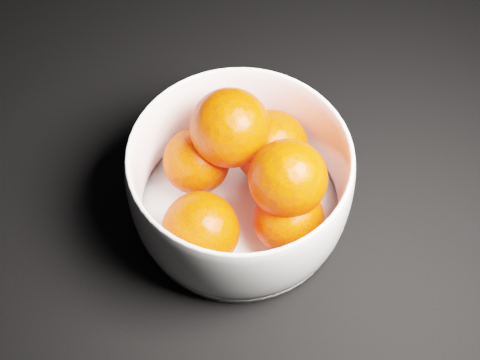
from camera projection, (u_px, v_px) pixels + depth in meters
name	position (u px, v px, depth m)	size (l,w,h in m)	color
ground	(156.00, 40.00, 0.78)	(3.00, 3.00, 0.00)	black
bowl	(240.00, 183.00, 0.61)	(0.21, 0.21, 0.10)	white
orange_pile	(246.00, 174.00, 0.61)	(0.17, 0.16, 0.11)	#F72B00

